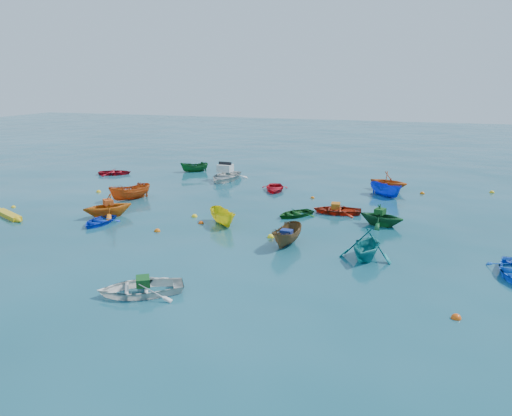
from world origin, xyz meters
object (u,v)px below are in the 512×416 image
(dinghy_white_near, at_px, (141,294))
(kayak_yellow, at_px, (9,217))
(motorboat_white, at_px, (225,180))
(dinghy_blue_sw, at_px, (99,224))

(dinghy_white_near, distance_m, kayak_yellow, 15.82)
(dinghy_white_near, height_order, motorboat_white, motorboat_white)
(motorboat_white, bearing_deg, dinghy_blue_sw, -96.84)
(dinghy_blue_sw, distance_m, dinghy_white_near, 11.01)
(kayak_yellow, xyz_separation_m, motorboat_white, (8.54, 15.20, 0.00))
(dinghy_blue_sw, height_order, kayak_yellow, dinghy_blue_sw)
(dinghy_white_near, relative_size, kayak_yellow, 0.92)
(dinghy_white_near, distance_m, motorboat_white, 23.24)
(dinghy_blue_sw, bearing_deg, dinghy_white_near, -46.13)
(kayak_yellow, bearing_deg, dinghy_white_near, -92.42)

